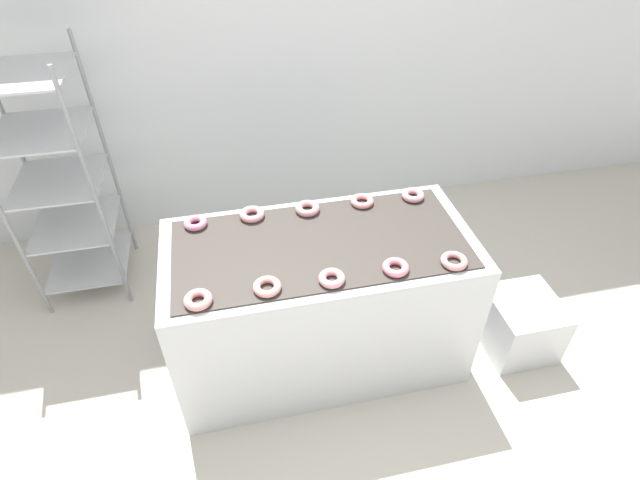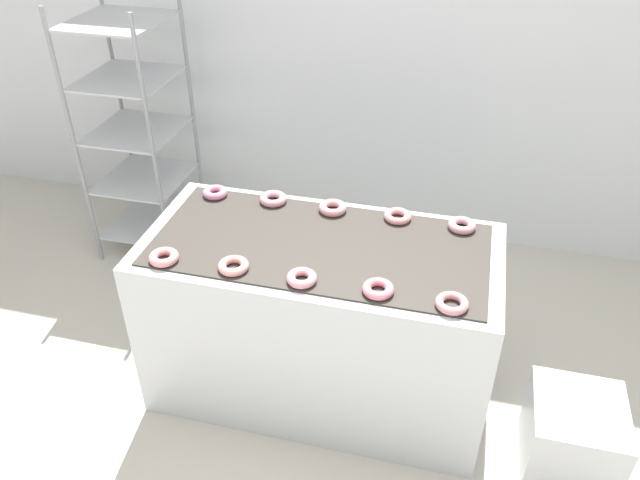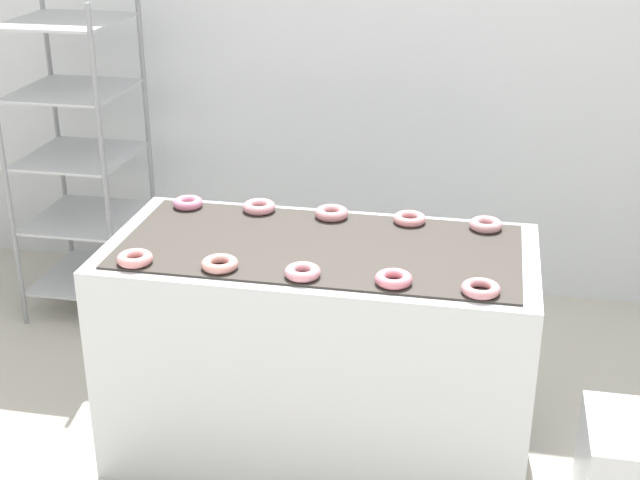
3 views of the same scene
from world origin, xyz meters
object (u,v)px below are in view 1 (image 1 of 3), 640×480
Objects in this scene: glaze_bin at (520,324)px; donut_near_rightmost at (454,261)px; donut_far_rightmost at (413,195)px; donut_near_center at (332,278)px; donut_far_center at (307,208)px; donut_far_leftmost at (195,223)px; donut_near_right at (396,267)px; donut_near_left at (267,287)px; donut_far_right at (362,201)px; donut_far_left at (252,214)px; baking_rack_cart at (59,181)px; fryer_machine at (320,304)px; donut_near_leftmost at (198,300)px.

glaze_bin is 3.15× the size of donut_near_rightmost.
glaze_bin is at bearing -37.99° from donut_far_rightmost.
donut_near_center is 0.93× the size of donut_far_center.
glaze_bin is 1.90m from donut_far_leftmost.
donut_far_rightmost is (-0.57, 0.45, 0.68)m from glaze_bin.
donut_near_center is 0.30m from donut_near_right.
donut_near_rightmost reaches higher than glaze_bin.
donut_near_center is 0.78m from donut_far_rightmost.
donut_near_rightmost is (0.85, -0.02, -0.00)m from donut_near_left.
donut_far_rightmost is (0.58, -0.00, -0.00)m from donut_far_center.
donut_far_rightmost is at bearing 42.65° from donut_near_center.
donut_near_left is (-1.43, -0.07, 0.68)m from glaze_bin.
glaze_bin is 1.58m from donut_near_left.
donut_far_rightmost is (0.28, 0.52, 0.00)m from donut_near_right.
donut_far_leftmost is at bearing 119.11° from donut_near_left.
donut_near_left is at bearing -177.08° from glaze_bin.
donut_near_left and donut_far_right have the same top height.
donut_near_rightmost is 0.53m from donut_far_rightmost.
donut_far_rightmost reaches higher than donut_far_right.
donut_far_right is (0.58, -0.01, -0.00)m from donut_far_left.
baking_rack_cart is 2.80m from glaze_bin.
glaze_bin is at bearing 4.10° from donut_near_center.
donut_far_left is 1.05× the size of donut_far_rightmost.
donut_far_left reaches higher than donut_near_left.
glaze_bin is at bearing -9.07° from fryer_machine.
donut_far_right is 1.01× the size of donut_far_rightmost.
donut_near_right is at bearing -174.93° from glaze_bin.
baking_rack_cart is at bearing 131.71° from donut_near_left.
donut_far_leftmost and donut_far_rightmost have the same top height.
donut_far_leftmost is 0.96× the size of donut_far_rightmost.
baking_rack_cart is at bearing 153.32° from donut_far_center.
donut_far_center is (0.29, -0.01, 0.00)m from donut_far_left.
donut_near_left is 1.03× the size of donut_far_rightmost.
fryer_machine is at bearing -34.82° from baking_rack_cart.
donut_near_leftmost is (-1.72, -0.09, 0.68)m from glaze_bin.
donut_near_rightmost is 1.01× the size of donut_far_right.
donut_far_left is (0.28, 0.01, 0.00)m from donut_far_leftmost.
donut_far_center is at bearing -2.23° from donut_far_left.
donut_far_rightmost is at bearing 62.01° from donut_near_right.
glaze_bin is 3.35× the size of donut_far_leftmost.
glaze_bin is (2.49, -1.12, -0.61)m from baking_rack_cart.
donut_far_leftmost reaches higher than donut_far_right.
fryer_machine is 12.59× the size of donut_far_rightmost.
donut_far_rightmost is (1.92, -0.68, 0.07)m from baking_rack_cart.
donut_near_left is 0.59m from donut_far_center.
baking_rack_cart is 12.18× the size of donut_far_center.
donut_far_rightmost reaches higher than fryer_machine.
donut_near_left is 0.53m from donut_far_left.
donut_far_right is (0.87, 0.54, -0.00)m from donut_near_leftmost.
donut_far_center is at bearing 158.66° from glaze_bin.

